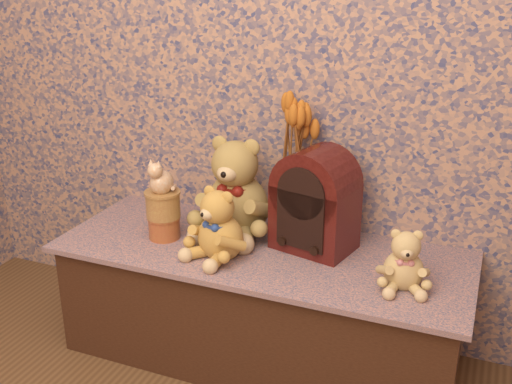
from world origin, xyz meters
TOP-DOWN VIEW (x-y plane):
  - display_shelf at (0.00, 1.22)m, footprint 1.51×0.59m
  - teddy_large at (-0.14, 1.33)m, footprint 0.33×0.39m
  - teddy_medium at (-0.11, 1.11)m, footprint 0.30×0.32m
  - teddy_small at (0.52, 1.14)m, footprint 0.22×0.24m
  - cathedral_radio at (0.17, 1.30)m, footprint 0.31×0.26m
  - ceramic_vase at (0.06, 1.41)m, footprint 0.14×0.14m
  - dried_stalks at (0.06, 1.41)m, footprint 0.31×0.31m
  - biscuit_tin_lower at (-0.38, 1.17)m, footprint 0.15×0.15m
  - biscuit_tin_upper at (-0.38, 1.17)m, footprint 0.13×0.13m
  - cat_figurine at (-0.38, 1.17)m, footprint 0.11×0.12m

SIDE VIEW (x-z plane):
  - display_shelf at x=0.00m, z-range 0.00..0.46m
  - biscuit_tin_lower at x=-0.38m, z-range 0.46..0.54m
  - ceramic_vase at x=0.06m, z-range 0.46..0.65m
  - teddy_small at x=0.52m, z-range 0.46..0.67m
  - biscuit_tin_upper at x=-0.38m, z-range 0.54..0.64m
  - teddy_medium at x=-0.11m, z-range 0.46..0.73m
  - cathedral_radio at x=0.17m, z-range 0.46..0.84m
  - teddy_large at x=-0.14m, z-range 0.46..0.86m
  - cat_figurine at x=-0.38m, z-range 0.64..0.78m
  - dried_stalks at x=0.06m, z-range 0.65..1.12m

